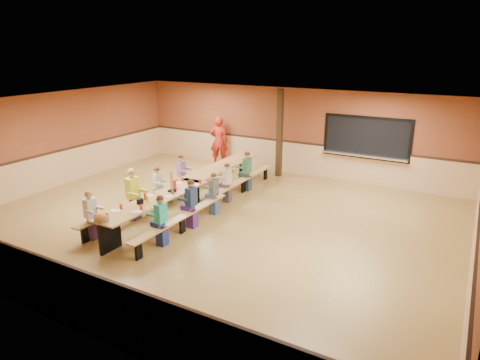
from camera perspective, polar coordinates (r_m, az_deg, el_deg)
The scene contains 23 objects.
ground at distance 11.35m, azimuth -3.25°, elevation -5.23°, with size 12.00×12.00×0.00m, color olive.
room_envelope at distance 11.10m, azimuth -3.32°, elevation -1.94°, with size 12.04×10.04×3.02m.
kitchen_pass_through at distance 14.38m, azimuth 16.49°, elevation 5.20°, with size 2.78×0.28×1.38m.
structural_post at distance 14.72m, azimuth 5.30°, elevation 6.17°, with size 0.18×0.18×3.00m, color black.
cafeteria_table_main at distance 10.93m, azimuth -11.23°, elevation -3.51°, with size 1.91×3.70×0.74m.
cafeteria_table_second at distance 13.59m, azimuth -2.58°, elevation 1.03°, with size 1.91×3.70×0.74m.
seated_child_white_left at distance 10.60m, azimuth -19.27°, elevation -4.47°, with size 0.36×0.29×1.19m, color silver, non-canonical shape.
seated_adult_yellow at distance 11.48m, azimuth -14.08°, elevation -1.88°, with size 0.44×0.36×1.35m, color #E3ED36, non-canonical shape.
seated_child_grey_left at distance 12.19m, azimuth -10.91°, elevation -0.99°, with size 0.34×0.28×1.15m, color #BEBEBE, non-canonical shape.
seated_child_teal_right at distance 9.87m, azimuth -10.45°, elevation -5.39°, with size 0.36×0.29×1.19m, color teal, non-canonical shape.
seated_child_navy_right at distance 10.71m, azimuth -6.48°, elevation -3.19°, with size 0.38×0.31×1.24m, color #1D2C4E, non-canonical shape.
seated_child_char_right at distance 11.51m, azimuth -3.49°, elevation -1.87°, with size 0.33×0.27×1.14m, color #42464B, non-canonical shape.
seated_child_purple_sec at distance 13.27m, azimuth -7.82°, elevation 0.76°, with size 0.36×0.29×1.19m, color #925F96, non-canonical shape.
seated_child_green_sec at distance 13.36m, azimuth 0.95°, elevation 1.14°, with size 0.38×0.31×1.23m, color #306346, non-canonical shape.
seated_child_tan_sec at distance 12.38m, azimuth -1.71°, elevation -0.41°, with size 0.34×0.28×1.15m, color beige, non-canonical shape.
standing_woman at distance 16.15m, azimuth -2.83°, elevation 5.20°, with size 0.68×0.45×1.87m, color #A31D12.
punch_pitcher at distance 11.50m, azimuth -8.85°, elevation -0.59°, with size 0.16×0.16×0.22m, color red.
chip_bowl at distance 9.80m, azimuth -18.01°, elevation -4.76°, with size 0.32×0.32×0.15m, color #FDA327, non-canonical shape.
napkin_dispenser at distance 10.55m, azimuth -13.19°, elevation -2.80°, with size 0.10×0.14×0.13m, color black.
condiment_mustard at distance 10.62m, azimuth -12.26°, elevation -2.48°, with size 0.06×0.06×0.17m, color yellow.
condiment_ketchup at distance 10.78m, azimuth -12.55°, elevation -2.19°, with size 0.06×0.06×0.17m, color #B2140F.
table_paddle at distance 11.23m, azimuth -9.05°, elevation -0.90°, with size 0.16×0.16×0.56m.
place_settings at distance 10.84m, azimuth -11.31°, elevation -2.18°, with size 0.65×3.30×0.11m, color beige, non-canonical shape.
Camera 1 is at (5.70, -8.77, 4.40)m, focal length 32.00 mm.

